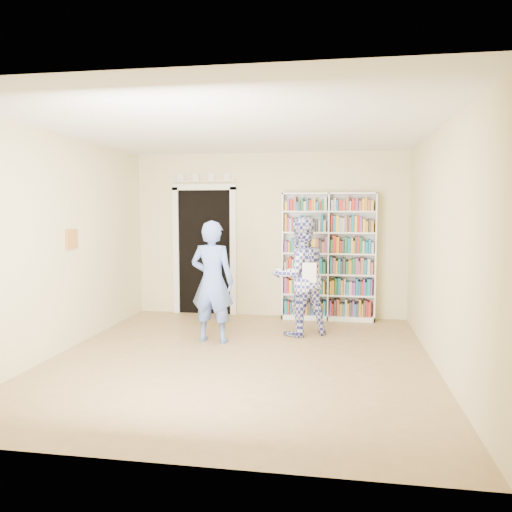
% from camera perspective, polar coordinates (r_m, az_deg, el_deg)
% --- Properties ---
extents(floor, '(5.00, 5.00, 0.00)m').
position_cam_1_polar(floor, '(6.08, -1.83, -11.67)').
color(floor, olive).
rests_on(floor, ground).
extents(ceiling, '(5.00, 5.00, 0.00)m').
position_cam_1_polar(ceiling, '(5.88, -1.91, 14.36)').
color(ceiling, white).
rests_on(ceiling, wall_back).
extents(wall_back, '(4.50, 0.00, 4.50)m').
position_cam_1_polar(wall_back, '(8.29, 1.49, 2.40)').
color(wall_back, beige).
rests_on(wall_back, floor).
extents(wall_left, '(0.00, 5.00, 5.00)m').
position_cam_1_polar(wall_left, '(6.64, -21.29, 1.29)').
color(wall_left, beige).
rests_on(wall_left, floor).
extents(wall_right, '(0.00, 5.00, 5.00)m').
position_cam_1_polar(wall_right, '(5.82, 20.40, 0.79)').
color(wall_right, beige).
rests_on(wall_right, floor).
extents(bookshelf, '(1.48, 0.28, 2.04)m').
position_cam_1_polar(bookshelf, '(8.08, 8.28, -0.01)').
color(bookshelf, white).
rests_on(bookshelf, floor).
extents(doorway, '(1.10, 0.08, 2.43)m').
position_cam_1_polar(doorway, '(8.50, -5.91, 1.29)').
color(doorway, black).
rests_on(doorway, floor).
extents(wall_art, '(0.03, 0.25, 0.25)m').
position_cam_1_polar(wall_art, '(6.80, -20.31, 1.83)').
color(wall_art, brown).
rests_on(wall_art, wall_left).
extents(man_blue, '(0.64, 0.46, 1.63)m').
position_cam_1_polar(man_blue, '(6.70, -5.02, -2.93)').
color(man_blue, '#5C7ACD').
rests_on(man_blue, floor).
extents(man_plaid, '(1.02, 0.96, 1.67)m').
position_cam_1_polar(man_plaid, '(7.06, 5.04, -2.33)').
color(man_plaid, navy).
rests_on(man_plaid, floor).
extents(paper_sheet, '(0.19, 0.01, 0.27)m').
position_cam_1_polar(paper_sheet, '(6.79, 6.11, -1.91)').
color(paper_sheet, white).
rests_on(paper_sheet, man_plaid).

